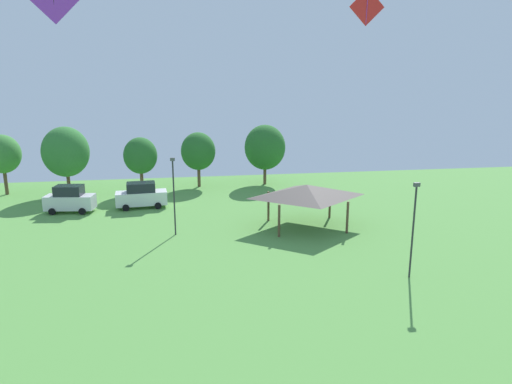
{
  "coord_description": "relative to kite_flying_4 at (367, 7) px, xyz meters",
  "views": [
    {
      "loc": [
        -0.16,
        1.91,
        11.7
      ],
      "look_at": [
        1.85,
        14.12,
        8.75
      ],
      "focal_mm": 32.0,
      "sensor_mm": 36.0,
      "label": 1
    }
  ],
  "objects": [
    {
      "name": "kite_flying_4",
      "position": [
        0.0,
        0.0,
        0.0
      ],
      "size": [
        1.41,
        0.14,
        1.41
      ],
      "color": "red"
    },
    {
      "name": "parked_car_leftmost",
      "position": [
        -17.76,
        25.24,
        -13.36
      ],
      "size": [
        4.59,
        2.37,
        2.55
      ],
      "rotation": [
        0.0,
        0.0,
        -0.14
      ],
      "color": "silver",
      "rests_on": "ground"
    },
    {
      "name": "parked_car_second_from_left",
      "position": [
        -11.33,
        25.87,
        -13.4
      ],
      "size": [
        4.93,
        2.35,
        2.47
      ],
      "rotation": [
        0.0,
        0.0,
        0.09
      ],
      "color": "silver",
      "rests_on": "ground"
    },
    {
      "name": "park_pavilion",
      "position": [
        2.73,
        17.44,
        -11.53
      ],
      "size": [
        7.21,
        5.69,
        3.6
      ],
      "color": "brown",
      "rests_on": "ground"
    },
    {
      "name": "light_post_0",
      "position": [
        -8.06,
        17.06,
        -11.12
      ],
      "size": [
        0.36,
        0.2,
        6.18
      ],
      "color": "#2D2D33",
      "rests_on": "ground"
    },
    {
      "name": "light_post_1",
      "position": [
        6.31,
        6.41,
        -11.21
      ],
      "size": [
        0.36,
        0.2,
        6.01
      ],
      "color": "#2D2D33",
      "rests_on": "ground"
    },
    {
      "name": "treeline_tree_1",
      "position": [
        -26.18,
        33.77,
        -10.21
      ],
      "size": [
        3.75,
        3.75,
        6.48
      ],
      "color": "brown",
      "rests_on": "ground"
    },
    {
      "name": "treeline_tree_2",
      "position": [
        -19.43,
        32.37,
        -9.92
      ],
      "size": [
        4.82,
        4.82,
        7.35
      ],
      "color": "brown",
      "rests_on": "ground"
    },
    {
      "name": "treeline_tree_3",
      "position": [
        -11.76,
        32.23,
        -10.51
      ],
      "size": [
        3.59,
        3.59,
        6.1
      ],
      "color": "brown",
      "rests_on": "ground"
    },
    {
      "name": "treeline_tree_4",
      "position": [
        -5.46,
        34.31,
        -10.47
      ],
      "size": [
        3.94,
        3.94,
        6.31
      ],
      "color": "brown",
      "rests_on": "ground"
    },
    {
      "name": "treeline_tree_5",
      "position": [
        2.34,
        34.41,
        -10.21
      ],
      "size": [
        4.8,
        4.8,
        7.05
      ],
      "color": "brown",
      "rests_on": "ground"
    }
  ]
}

